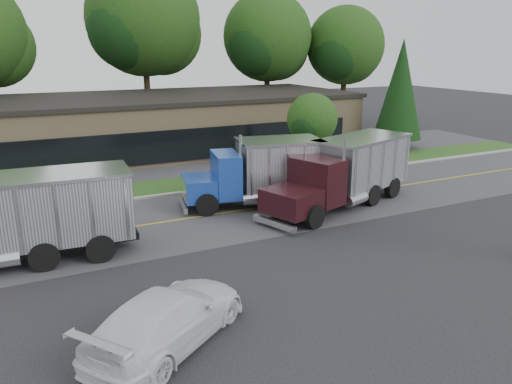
% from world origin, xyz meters
% --- Properties ---
extents(ground, '(140.00, 140.00, 0.00)m').
position_xyz_m(ground, '(0.00, 0.00, 0.00)').
color(ground, '#343439').
rests_on(ground, ground).
extents(road, '(60.00, 8.00, 0.02)m').
position_xyz_m(road, '(0.00, 9.00, 0.00)').
color(road, '#515156').
rests_on(road, ground).
extents(center_line, '(60.00, 0.12, 0.01)m').
position_xyz_m(center_line, '(0.00, 9.00, 0.00)').
color(center_line, gold).
rests_on(center_line, ground).
extents(curb, '(60.00, 0.30, 0.12)m').
position_xyz_m(curb, '(0.00, 13.20, 0.00)').
color(curb, '#9E9E99').
rests_on(curb, ground).
extents(grass_verge, '(60.00, 3.40, 0.03)m').
position_xyz_m(grass_verge, '(0.00, 15.00, 0.00)').
color(grass_verge, '#2F511B').
rests_on(grass_verge, ground).
extents(far_parking, '(60.00, 7.00, 0.02)m').
position_xyz_m(far_parking, '(0.00, 20.00, 0.00)').
color(far_parking, '#515156').
rests_on(far_parking, ground).
extents(strip_mall, '(32.00, 12.00, 4.00)m').
position_xyz_m(strip_mall, '(2.00, 26.00, 2.00)').
color(strip_mall, tan).
rests_on(strip_mall, ground).
extents(tree_far_c, '(10.81, 10.18, 15.42)m').
position_xyz_m(tree_far_c, '(4.16, 34.13, 9.84)').
color(tree_far_c, '#382619').
rests_on(tree_far_c, ground).
extents(tree_far_d, '(9.28, 8.73, 13.23)m').
position_xyz_m(tree_far_d, '(16.14, 33.11, 8.44)').
color(tree_far_d, '#382619').
rests_on(tree_far_d, ground).
extents(tree_far_e, '(8.40, 7.91, 11.98)m').
position_xyz_m(tree_far_e, '(24.13, 31.10, 7.65)').
color(tree_far_e, '#382619').
rests_on(tree_far_e, ground).
extents(evergreen_right, '(3.77, 3.77, 8.56)m').
position_xyz_m(evergreen_right, '(20.00, 18.00, 4.70)').
color(evergreen_right, '#382619').
rests_on(evergreen_right, ground).
extents(tree_verge, '(3.54, 3.33, 5.04)m').
position_xyz_m(tree_verge, '(10.05, 15.04, 3.20)').
color(tree_verge, '#382619').
rests_on(tree_verge, ground).
extents(dump_truck_red, '(9.68, 3.13, 3.36)m').
position_xyz_m(dump_truck_red, '(-7.92, 6.99, 1.81)').
color(dump_truck_red, black).
rests_on(dump_truck_red, ground).
extents(dump_truck_blue, '(7.47, 3.91, 3.36)m').
position_xyz_m(dump_truck_blue, '(3.47, 9.52, 1.80)').
color(dump_truck_blue, black).
rests_on(dump_truck_blue, ground).
extents(dump_truck_maroon, '(9.82, 5.46, 3.36)m').
position_xyz_m(dump_truck_maroon, '(7.45, 7.60, 1.81)').
color(dump_truck_maroon, black).
rests_on(dump_truck_maroon, ground).
extents(rally_car, '(5.70, 4.97, 1.58)m').
position_xyz_m(rally_car, '(-4.56, -0.72, 0.79)').
color(rally_car, white).
rests_on(rally_car, ground).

